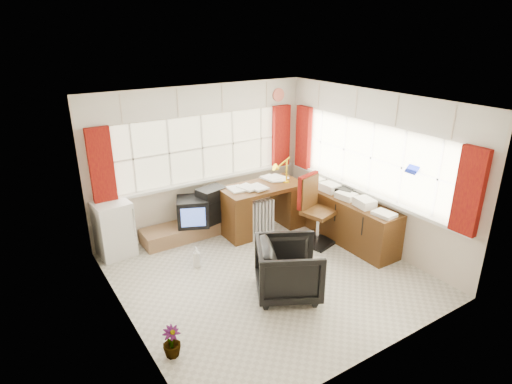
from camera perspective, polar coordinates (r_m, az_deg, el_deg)
ground at (r=6.37m, az=1.45°, el=-10.89°), size 4.00×4.00×0.00m
room_walls at (r=5.71m, az=1.59°, el=1.95°), size 4.00×4.00×4.00m
window_back at (r=7.49m, az=-6.89°, el=2.07°), size 3.70×0.12×3.60m
window_right at (r=7.12m, az=14.57°, el=0.49°), size 0.12×3.70×3.60m
curtains at (r=6.95m, az=3.58°, el=5.09°), size 3.83×3.83×1.15m
overhead_cabinets at (r=6.85m, az=3.84°, el=11.67°), size 3.98×3.98×0.48m
desk at (r=7.47m, az=0.81°, el=-1.80°), size 1.45×0.73×0.87m
desk_lamp at (r=7.41m, az=4.12°, el=3.64°), size 0.18×0.16×0.46m
task_chair at (r=7.06m, az=7.56°, el=-2.02°), size 0.60×0.62×1.17m
office_chair at (r=5.77m, az=4.38°, el=-10.18°), size 1.13×1.12×0.77m
radiator at (r=7.30m, az=0.74°, el=-4.03°), size 0.45×0.20×0.66m
credenza at (r=7.31m, az=11.88°, el=-3.39°), size 0.50×2.00×0.85m
file_tray at (r=7.33m, az=11.66°, el=0.17°), size 0.37×0.41×0.11m
tv_bench at (r=7.41m, az=-9.66°, el=-5.19°), size 1.40×0.50×0.25m
crt_tv at (r=7.25m, az=-8.40°, el=-2.59°), size 0.66×0.64×0.47m
hifi_stack at (r=7.34m, az=-5.88°, el=-1.79°), size 0.64×0.49×0.59m
mini_fridge at (r=7.04m, az=-18.45°, el=-4.64°), size 0.56×0.56×0.89m
spray_bottle_a at (r=6.53m, az=-7.94°, el=-8.55°), size 0.14×0.14×0.33m
spray_bottle_b at (r=7.37m, az=-10.21°, el=-5.60°), size 0.10×0.10×0.20m
flower_vase at (r=5.01m, az=-11.19°, el=-19.02°), size 0.23×0.23×0.36m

